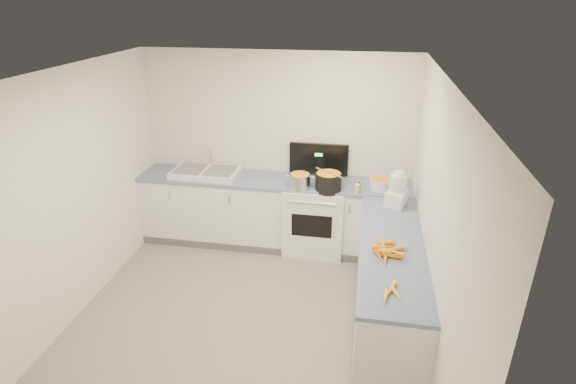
% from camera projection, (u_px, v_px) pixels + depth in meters
% --- Properties ---
extents(floor, '(3.50, 4.00, 0.00)m').
position_uv_depth(floor, '(241.00, 327.00, 4.59)').
color(floor, gray).
rests_on(floor, ground).
extents(ceiling, '(3.50, 4.00, 0.00)m').
position_uv_depth(ceiling, '(227.00, 79.00, 3.57)').
color(ceiling, silver).
rests_on(ceiling, ground).
extents(wall_back, '(3.50, 0.00, 2.50)m').
position_uv_depth(wall_back, '(277.00, 149.00, 5.88)').
color(wall_back, silver).
rests_on(wall_back, ground).
extents(wall_left, '(0.00, 4.00, 2.50)m').
position_uv_depth(wall_left, '(61.00, 204.00, 4.36)').
color(wall_left, silver).
rests_on(wall_left, ground).
extents(wall_right, '(0.00, 4.00, 2.50)m').
position_uv_depth(wall_right, '(434.00, 235.00, 3.81)').
color(wall_right, silver).
rests_on(wall_right, ground).
extents(counter_back, '(3.50, 0.62, 0.94)m').
position_uv_depth(counter_back, '(274.00, 212.00, 5.93)').
color(counter_back, white).
rests_on(counter_back, ground).
extents(counter_right, '(0.62, 2.20, 0.94)m').
position_uv_depth(counter_right, '(388.00, 286.00, 4.44)').
color(counter_right, white).
rests_on(counter_right, ground).
extents(stove, '(0.76, 0.65, 1.36)m').
position_uv_depth(stove, '(315.00, 216.00, 5.83)').
color(stove, white).
rests_on(stove, ground).
extents(sink, '(0.86, 0.52, 0.31)m').
position_uv_depth(sink, '(206.00, 172.00, 5.87)').
color(sink, white).
rests_on(sink, counter_back).
extents(steel_pot, '(0.31, 0.31, 0.19)m').
position_uv_depth(steel_pot, '(300.00, 182.00, 5.48)').
color(steel_pot, silver).
rests_on(steel_pot, stove).
extents(black_pot, '(0.42, 0.42, 0.23)m').
position_uv_depth(black_pot, '(328.00, 182.00, 5.41)').
color(black_pot, black).
rests_on(black_pot, stove).
extents(wooden_spoon, '(0.35, 0.29, 0.02)m').
position_uv_depth(wooden_spoon, '(329.00, 173.00, 5.36)').
color(wooden_spoon, '#AD7A47').
rests_on(wooden_spoon, black_pot).
extents(mixing_bowl, '(0.32, 0.32, 0.13)m').
position_uv_depth(mixing_bowl, '(380.00, 184.00, 5.44)').
color(mixing_bowl, white).
rests_on(mixing_bowl, counter_back).
extents(extract_bottle, '(0.04, 0.04, 0.11)m').
position_uv_depth(extract_bottle, '(359.00, 188.00, 5.35)').
color(extract_bottle, '#593319').
rests_on(extract_bottle, counter_back).
extents(spice_jar, '(0.06, 0.06, 0.10)m').
position_uv_depth(spice_jar, '(357.00, 189.00, 5.32)').
color(spice_jar, '#E5B266').
rests_on(spice_jar, counter_back).
extents(food_processor, '(0.27, 0.30, 0.41)m').
position_uv_depth(food_processor, '(397.00, 191.00, 4.97)').
color(food_processor, white).
rests_on(food_processor, counter_right).
extents(carrot_pile, '(0.37, 0.48, 0.09)m').
position_uv_depth(carrot_pile, '(387.00, 249.00, 4.12)').
color(carrot_pile, '#FCA91E').
rests_on(carrot_pile, counter_right).
extents(peeled_carrots, '(0.17, 0.31, 0.04)m').
position_uv_depth(peeled_carrots, '(391.00, 293.00, 3.55)').
color(peeled_carrots, '#FFAF26').
rests_on(peeled_carrots, counter_right).
extents(peelings, '(0.21, 0.21, 0.01)m').
position_uv_depth(peelings, '(192.00, 168.00, 5.90)').
color(peelings, tan).
rests_on(peelings, sink).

